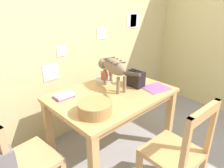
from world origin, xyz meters
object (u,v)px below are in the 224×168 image
(toaster, at_px, (135,79))
(book_stack, at_px, (64,96))
(dining_table, at_px, (112,101))
(cat, at_px, (113,67))
(magazine, at_px, (156,88))
(wooden_chair_near, at_px, (177,154))
(saucer_bowl, at_px, (105,80))
(wooden_chair_far, at_px, (22,163))
(coffee_mug, at_px, (105,75))
(wicker_basket, at_px, (95,108))

(toaster, bearing_deg, book_stack, 157.85)
(dining_table, height_order, cat, cat)
(magazine, xyz_separation_m, book_stack, (-0.83, 0.50, 0.01))
(wooden_chair_near, bearing_deg, toaster, 67.46)
(saucer_bowl, distance_m, wooden_chair_near, 1.14)
(book_stack, bearing_deg, magazine, -30.75)
(dining_table, height_order, magazine, magazine)
(cat, distance_m, wooden_chair_far, 1.21)
(dining_table, distance_m, toaster, 0.36)
(cat, bearing_deg, wooden_chair_near, -86.13)
(magazine, bearing_deg, book_stack, 162.10)
(coffee_mug, height_order, wicker_basket, coffee_mug)
(cat, bearing_deg, saucer_bowl, 88.98)
(coffee_mug, bearing_deg, wooden_chair_near, -100.34)
(saucer_bowl, height_order, wooden_chair_near, wooden_chair_near)
(coffee_mug, relative_size, wicker_basket, 0.44)
(saucer_bowl, distance_m, book_stack, 0.56)
(saucer_bowl, xyz_separation_m, wicker_basket, (-0.54, -0.48, 0.04))
(wooden_chair_far, bearing_deg, saucer_bowl, 100.54)
(toaster, height_order, wooden_chair_far, wooden_chair_far)
(dining_table, height_order, wooden_chair_near, wooden_chair_near)
(dining_table, bearing_deg, magazine, -29.55)
(dining_table, distance_m, wicker_basket, 0.46)
(wicker_basket, relative_size, toaster, 1.45)
(cat, distance_m, coffee_mug, 0.25)
(coffee_mug, distance_m, wooden_chair_near, 1.15)
(dining_table, distance_m, wooden_chair_far, 1.00)
(magazine, xyz_separation_m, wooden_chair_near, (-0.46, -0.56, -0.26))
(dining_table, bearing_deg, coffee_mug, 60.93)
(magazine, bearing_deg, toaster, 132.09)
(magazine, height_order, wooden_chair_near, wooden_chair_near)
(saucer_bowl, distance_m, wooden_chair_far, 1.22)
(dining_table, height_order, saucer_bowl, saucer_bowl)
(cat, distance_m, wooden_chair_near, 1.04)
(wicker_basket, bearing_deg, toaster, 12.76)
(wooden_chair_far, bearing_deg, toaster, 84.72)
(wicker_basket, bearing_deg, magazine, -3.15)
(dining_table, bearing_deg, wicker_basket, -153.05)
(magazine, bearing_deg, saucer_bowl, 129.92)
(magazine, distance_m, wooden_chair_near, 0.77)
(coffee_mug, distance_m, wicker_basket, 0.73)
(toaster, bearing_deg, dining_table, 172.98)
(dining_table, relative_size, book_stack, 6.08)
(toaster, distance_m, wooden_chair_near, 0.91)
(book_stack, relative_size, wooden_chair_near, 0.21)
(dining_table, relative_size, wicker_basket, 4.18)
(coffee_mug, bearing_deg, book_stack, -176.79)
(wooden_chair_near, bearing_deg, coffee_mug, 81.79)
(wooden_chair_far, bearing_deg, wooden_chair_near, 45.88)
(toaster, xyz_separation_m, wooden_chair_near, (-0.35, -0.76, -0.34))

